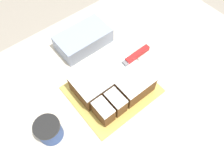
% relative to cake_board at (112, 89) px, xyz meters
% --- Properties ---
extents(ground_plane, '(8.00, 8.00, 0.00)m').
position_rel_cake_board_xyz_m(ground_plane, '(0.07, -0.05, -0.93)').
color(ground_plane, '#9E9384').
extents(countertop, '(1.40, 1.10, 0.93)m').
position_rel_cake_board_xyz_m(countertop, '(0.07, -0.05, -0.47)').
color(countertop, beige).
rests_on(countertop, ground_plane).
extents(cake_board, '(0.34, 0.30, 0.01)m').
position_rel_cake_board_xyz_m(cake_board, '(0.00, 0.00, 0.00)').
color(cake_board, gold).
rests_on(cake_board, countertop).
extents(cake, '(0.28, 0.23, 0.08)m').
position_rel_cake_board_xyz_m(cake, '(0.00, 0.00, 0.04)').
color(cake, brown).
rests_on(cake, cake_board).
extents(knife, '(0.28, 0.03, 0.02)m').
position_rel_cake_board_xyz_m(knife, '(0.13, 0.02, 0.10)').
color(knife, silver).
rests_on(knife, cake).
extents(coffee_cup, '(0.10, 0.10, 0.09)m').
position_rel_cake_board_xyz_m(coffee_cup, '(-0.30, -0.01, 0.04)').
color(coffee_cup, '#334C8C').
rests_on(coffee_cup, countertop).
extents(storage_box, '(0.25, 0.15, 0.07)m').
position_rel_cake_board_xyz_m(storage_box, '(0.06, 0.29, 0.03)').
color(storage_box, '#8C99B2').
rests_on(storage_box, countertop).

